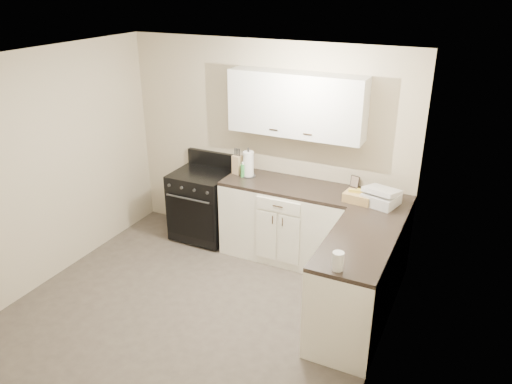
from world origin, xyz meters
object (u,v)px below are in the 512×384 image
at_px(stove, 203,205).
at_px(paper_towel, 248,164).
at_px(wicker_basket, 358,197).
at_px(countertop_grill, 381,199).
at_px(knife_block, 237,165).

xyz_separation_m(stove, paper_towel, (0.63, 0.06, 0.63)).
bearing_deg(wicker_basket, paper_towel, 173.70).
distance_m(paper_towel, countertop_grill, 1.61).
bearing_deg(stove, countertop_grill, -1.48).
bearing_deg(countertop_grill, stove, -166.48).
relative_size(paper_towel, wicker_basket, 1.04).
bearing_deg(wicker_basket, stove, 177.36).
relative_size(knife_block, wicker_basket, 0.78).
distance_m(stove, paper_towel, 0.89).
height_order(stove, countertop_grill, countertop_grill).
bearing_deg(countertop_grill, knife_block, -169.40).
relative_size(stove, wicker_basket, 2.93).
relative_size(paper_towel, countertop_grill, 0.93).
xyz_separation_m(stove, wicker_basket, (2.00, -0.09, 0.53)).
xyz_separation_m(knife_block, paper_towel, (0.16, -0.02, 0.04)).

